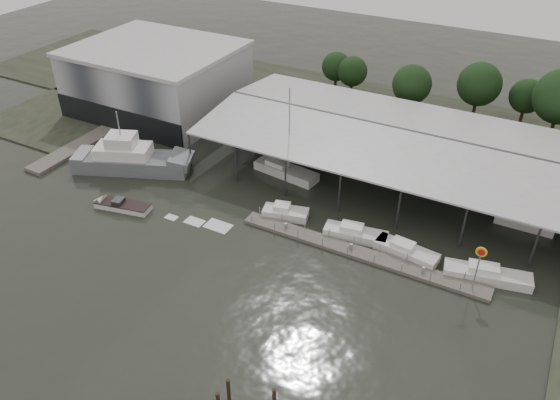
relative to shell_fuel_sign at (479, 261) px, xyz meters
The scene contains 16 objects.
ground 29.06m from the shell_fuel_sign, 159.69° to the right, with size 200.00×200.00×0.00m, color #252A22.
land_strip_far 42.05m from the shell_fuel_sign, 130.15° to the left, with size 140.00×30.00×0.30m.
land_strip_west 70.03m from the shell_fuel_sign, 163.37° to the left, with size 20.00×40.00×0.30m.
storage_warehouse 58.52m from the shell_fuel_sign, 160.06° to the left, with size 24.50×20.50×10.50m.
covered_boat_shed 20.71m from the shell_fuel_sign, 119.05° to the left, with size 58.24×24.00×6.96m.
trawler_dock 57.26m from the shell_fuel_sign, behind, with size 3.00×18.00×0.50m.
floating_dock 12.57m from the shell_fuel_sign, behind, with size 28.00×2.00×1.40m.
shell_fuel_sign is the anchor object (origin of this frame).
grey_trawler 45.84m from the shell_fuel_sign, behind, with size 16.45×10.22×8.84m.
white_sailboat 29.22m from the shell_fuel_sign, 157.83° to the left, with size 9.26×3.79×12.72m.
speedboat_underway 41.70m from the shell_fuel_sign, behind, with size 18.42×5.55×2.00m.
moored_cruiser_0 22.76m from the shell_fuel_sign, behind, with size 5.74×3.48×1.70m.
moored_cruiser_1 14.16m from the shell_fuel_sign, 169.30° to the left, with size 7.35×3.26×1.70m.
moored_cruiser_2 8.54m from the shell_fuel_sign, 163.15° to the left, with size 7.14×3.08×1.70m.
moored_cruiser_3 4.26m from the shell_fuel_sign, 70.04° to the left, with size 8.92×3.91×1.70m.
horizon_tree_line 37.66m from the shell_fuel_sign, 91.32° to the left, with size 66.93×11.26×11.57m.
Camera 1 is at (29.25, -34.49, 37.95)m, focal length 35.00 mm.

